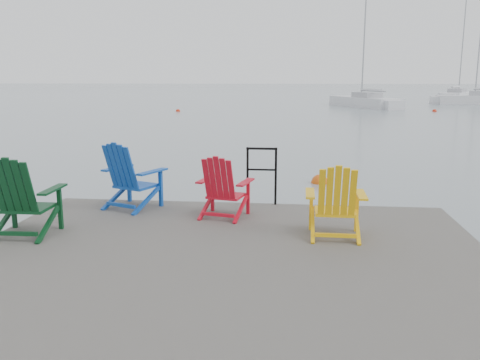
# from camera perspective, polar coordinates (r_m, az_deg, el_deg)

# --- Properties ---
(ground) EXTENTS (400.00, 400.00, 0.00)m
(ground) POSITION_cam_1_polar(r_m,az_deg,el_deg) (5.89, -1.70, -13.23)
(ground) COLOR slate
(ground) RESTS_ON ground
(dock) EXTENTS (6.00, 5.00, 1.40)m
(dock) POSITION_cam_1_polar(r_m,az_deg,el_deg) (5.75, -1.72, -10.08)
(dock) COLOR #2A2825
(dock) RESTS_ON ground
(handrail) EXTENTS (0.48, 0.04, 0.90)m
(handrail) POSITION_cam_1_polar(r_m,az_deg,el_deg) (7.89, 2.45, 1.11)
(handrail) COLOR black
(handrail) RESTS_ON dock
(chair_green) EXTENTS (0.82, 0.76, 1.01)m
(chair_green) POSITION_cam_1_polar(r_m,az_deg,el_deg) (6.85, -23.24, -1.70)
(chair_green) COLOR #093316
(chair_green) RESTS_ON dock
(chair_blue) EXTENTS (0.98, 0.94, 1.01)m
(chair_blue) POSITION_cam_1_polar(r_m,az_deg,el_deg) (7.81, -12.27, 0.49)
(chair_blue) COLOR #0E3F99
(chair_blue) RESTS_ON dock
(chair_red) EXTENTS (0.81, 0.76, 0.89)m
(chair_red) POSITION_cam_1_polar(r_m,az_deg,el_deg) (7.15, -1.92, -0.74)
(chair_red) COLOR red
(chair_red) RESTS_ON dock
(chair_yellow) EXTENTS (0.75, 0.69, 0.93)m
(chair_yellow) POSITION_cam_1_polar(r_m,az_deg,el_deg) (6.35, 10.71, -2.33)
(chair_yellow) COLOR #EBAC0D
(chair_yellow) RESTS_ON dock
(sailboat_near) EXTENTS (5.38, 8.52, 11.55)m
(sailboat_near) POSITION_cam_1_polar(r_m,az_deg,el_deg) (44.99, 13.76, 8.45)
(sailboat_near) COLOR silver
(sailboat_near) RESTS_ON ground
(sailboat_mid) EXTENTS (5.97, 8.38, 11.57)m
(sailboat_mid) POSITION_cam_1_polar(r_m,az_deg,el_deg) (63.36, 23.22, 8.64)
(sailboat_mid) COLOR silver
(sailboat_mid) RESTS_ON ground
(sailboat_far) EXTENTS (7.37, 2.22, 10.22)m
(sailboat_far) POSITION_cam_1_polar(r_m,az_deg,el_deg) (52.94, 25.26, 8.10)
(sailboat_far) COLOR silver
(sailboat_far) RESTS_ON ground
(buoy_a) EXTENTS (0.41, 0.41, 0.41)m
(buoy_a) POSITION_cam_1_polar(r_m,az_deg,el_deg) (12.17, 8.93, -0.33)
(buoy_a) COLOR #C94C0B
(buoy_a) RESTS_ON ground
(buoy_b) EXTENTS (0.33, 0.33, 0.33)m
(buoy_b) POSITION_cam_1_polar(r_m,az_deg,el_deg) (38.05, -6.98, 7.66)
(buoy_b) COLOR red
(buoy_b) RESTS_ON ground
(buoy_c) EXTENTS (0.34, 0.34, 0.34)m
(buoy_c) POSITION_cam_1_polar(r_m,az_deg,el_deg) (40.21, 21.00, 7.20)
(buoy_c) COLOR red
(buoy_c) RESTS_ON ground
(buoy_d) EXTENTS (0.34, 0.34, 0.34)m
(buoy_d) POSITION_cam_1_polar(r_m,az_deg,el_deg) (45.69, 13.04, 8.08)
(buoy_d) COLOR red
(buoy_d) RESTS_ON ground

